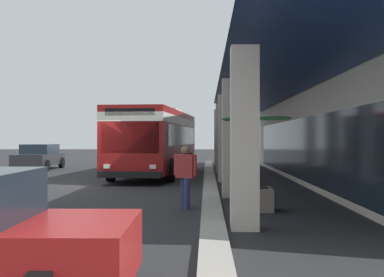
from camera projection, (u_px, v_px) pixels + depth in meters
ground at (299, 186)px, 18.20m from camera, size 120.00×120.00×0.00m
curb_strip at (210, 180)px, 20.22m from camera, size 31.74×0.50×0.12m
transit_bus at (157, 138)px, 23.76m from camera, size 11.38×3.47×3.34m
parked_sedan_charcoal at (39, 157)px, 27.96m from camera, size 4.44×2.09×1.47m
pedestrian at (185, 174)px, 12.46m from camera, size 0.41×0.60×1.62m
potted_palm at (253, 188)px, 12.18m from camera, size 1.95×1.79×2.48m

